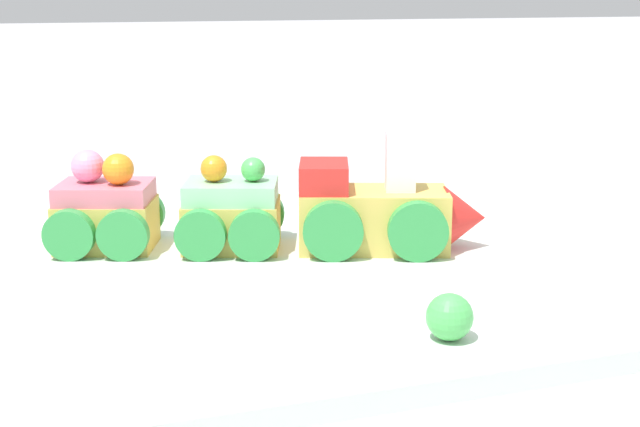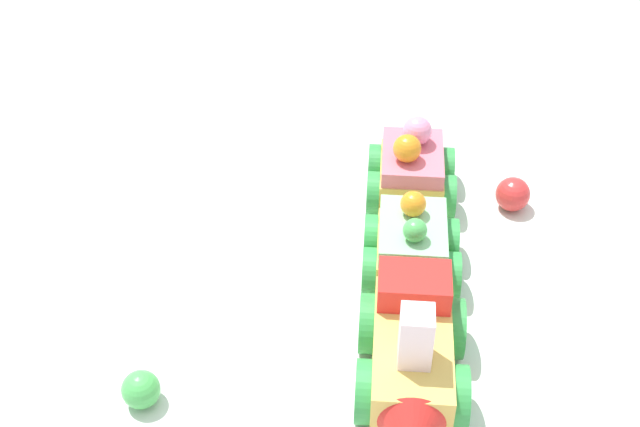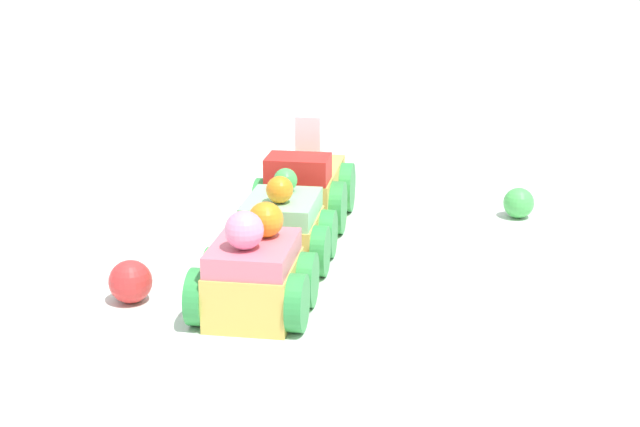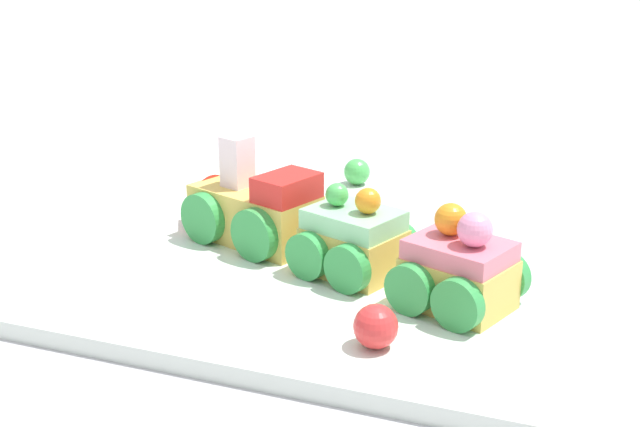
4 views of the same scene
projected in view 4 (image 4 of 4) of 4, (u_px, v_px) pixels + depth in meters
ground_plane at (354, 263)px, 0.66m from camera, size 10.00×10.00×0.00m
display_board at (354, 256)px, 0.66m from camera, size 0.61×0.38×0.01m
cake_train_locomotive at (248, 209)px, 0.67m from camera, size 0.13×0.09×0.08m
cake_car_mint at (354, 242)px, 0.61m from camera, size 0.09×0.08×0.06m
cake_car_strawberry at (459, 271)px, 0.56m from camera, size 0.09×0.08×0.07m
gumball_green at (357, 172)px, 0.80m from camera, size 0.02×0.02×0.02m
gumball_red at (376, 326)px, 0.51m from camera, size 0.03×0.03×0.03m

